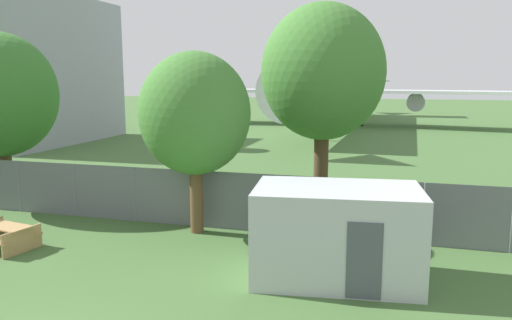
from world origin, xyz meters
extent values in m
cylinder|color=slate|center=(-7.64, 9.67, 1.02)|extent=(0.07, 0.07, 2.05)
cylinder|color=slate|center=(-5.09, 9.67, 1.02)|extent=(0.07, 0.07, 2.05)
cylinder|color=slate|center=(-2.55, 9.67, 1.02)|extent=(0.07, 0.07, 2.05)
cylinder|color=slate|center=(0.00, 9.67, 1.02)|extent=(0.07, 0.07, 2.05)
cylinder|color=slate|center=(2.55, 9.67, 1.02)|extent=(0.07, 0.07, 2.05)
cylinder|color=slate|center=(5.09, 9.67, 1.02)|extent=(0.07, 0.07, 2.05)
cylinder|color=slate|center=(7.64, 9.67, 1.02)|extent=(0.07, 0.07, 2.05)
cylinder|color=slate|center=(10.18, 9.67, 1.02)|extent=(0.07, 0.07, 2.05)
cube|color=slate|center=(0.00, 9.67, 1.02)|extent=(56.00, 0.01, 2.05)
cylinder|color=silver|center=(0.73, 47.33, 4.37)|extent=(5.34, 37.48, 4.07)
cone|color=silver|center=(0.02, 26.62, 4.37)|extent=(4.21, 4.21, 4.07)
cone|color=silver|center=(1.45, 68.54, 4.37)|extent=(3.83, 5.21, 3.66)
cube|color=silver|center=(11.23, 48.84, 3.76)|extent=(17.47, 8.06, 0.30)
cylinder|color=#939399|center=(8.72, 49.29, 2.69)|extent=(1.96, 3.72, 1.83)
cube|color=silver|center=(-9.65, 49.55, 3.76)|extent=(17.27, 6.97, 0.30)
cylinder|color=#939399|center=(-7.11, 49.83, 2.69)|extent=(1.96, 3.72, 1.83)
cube|color=silver|center=(1.33, 64.98, 9.45)|extent=(0.37, 3.67, 6.10)
cube|color=silver|center=(1.32, 64.78, 4.77)|extent=(9.06, 3.56, 0.20)
cylinder|color=#2D2D33|center=(0.31, 35.19, 1.17)|extent=(0.24, 0.24, 2.33)
cylinder|color=#2D2D33|center=(0.31, 35.19, 0.28)|extent=(0.32, 0.57, 0.56)
cylinder|color=#2D2D33|center=(3.23, 49.11, 1.17)|extent=(0.24, 0.24, 2.33)
cylinder|color=#2D2D33|center=(3.23, 49.11, 0.28)|extent=(0.32, 0.57, 0.56)
cylinder|color=#2D2D33|center=(-1.65, 49.28, 1.17)|extent=(0.24, 0.24, 2.33)
cylinder|color=#2D2D33|center=(-1.65, 49.28, 0.28)|extent=(0.32, 0.57, 0.56)
cube|color=silver|center=(5.28, 6.29, 1.24)|extent=(4.57, 3.05, 2.48)
cube|color=#4C515B|center=(6.07, 5.08, 1.00)|extent=(0.84, 0.13, 1.90)
cube|color=tan|center=(-5.07, 5.88, 0.74)|extent=(2.11, 1.13, 0.04)
cube|color=tan|center=(-4.96, 6.43, 0.44)|extent=(2.01, 0.66, 0.04)
cube|color=tan|center=(-4.19, 5.71, 0.37)|extent=(0.33, 1.39, 0.74)
cylinder|color=brown|center=(0.18, 9.06, 1.26)|extent=(0.45, 0.45, 2.52)
ellipsoid|color=#427A33|center=(0.18, 9.06, 4.11)|extent=(3.74, 3.74, 4.12)
cylinder|color=brown|center=(-8.94, 10.45, 1.32)|extent=(0.55, 0.55, 2.64)
cylinder|color=#4C3823|center=(3.80, 13.58, 1.71)|extent=(0.59, 0.59, 3.42)
ellipsoid|color=#427A33|center=(3.80, 13.58, 5.51)|extent=(4.91, 4.91, 5.40)
camera|label=1|loc=(6.61, -6.44, 5.31)|focal=35.00mm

